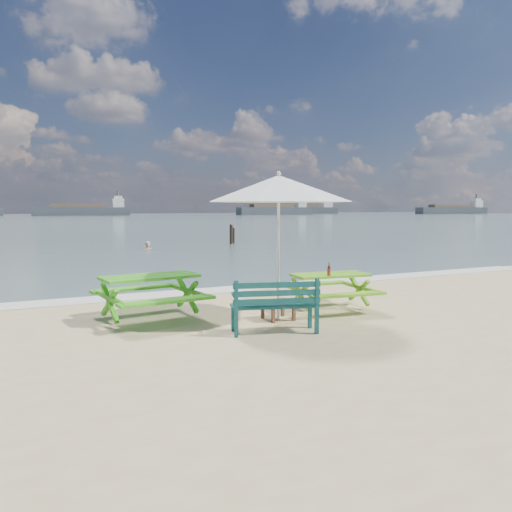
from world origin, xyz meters
name	(u,v)px	position (x,y,z in m)	size (l,w,h in m)	color
sea	(45,220)	(0.00, 85.00, 0.00)	(300.00, 300.00, 0.00)	slate
foam_strip	(215,290)	(0.00, 4.60, 0.01)	(22.00, 0.90, 0.01)	silver
picnic_table_left	(150,298)	(-2.26, 2.07, 0.40)	(1.98, 2.15, 0.83)	green
picnic_table_right	(330,292)	(1.29, 1.38, 0.36)	(1.72, 1.88, 0.74)	#5FA919
park_bench	(274,316)	(-0.63, 0.20, 0.27)	(1.52, 0.86, 0.89)	#104243
side_table	(278,310)	(-0.12, 1.02, 0.18)	(0.54, 0.54, 0.35)	brown
patio_umbrella	(279,189)	(-0.12, 1.02, 2.43)	(2.71, 2.71, 2.68)	silver
beer_bottle	(329,271)	(1.09, 1.15, 0.83)	(0.07, 0.07, 0.26)	#904115
swimmer	(147,258)	(1.53, 18.17, -0.47)	(0.67, 0.50, 1.68)	tan
mooring_pilings	(232,237)	(6.71, 19.30, 0.42)	(0.57, 0.77, 1.32)	black
cargo_ships	(237,211)	(51.89, 122.25, 1.18)	(166.08, 29.27, 4.40)	#3A3E45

